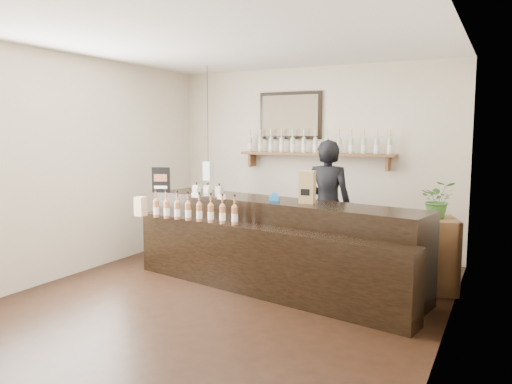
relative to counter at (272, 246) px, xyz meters
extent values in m
plane|color=black|center=(-0.24, -0.57, -0.48)|extent=(5.00, 5.00, 0.00)
plane|color=beige|center=(-0.24, 1.93, 0.92)|extent=(4.50, 0.00, 4.50)
plane|color=beige|center=(-0.24, -3.07, 0.92)|extent=(4.50, 0.00, 4.50)
plane|color=beige|center=(-2.49, -0.57, 0.92)|extent=(0.00, 5.00, 5.00)
plane|color=beige|center=(2.01, -0.57, 0.92)|extent=(0.00, 5.00, 5.00)
plane|color=white|center=(-0.24, -0.57, 2.32)|extent=(5.00, 5.00, 0.00)
cube|color=brown|center=(-0.14, 1.80, 1.02)|extent=(2.40, 0.25, 0.04)
cube|color=brown|center=(-1.22, 1.83, 0.90)|extent=(0.04, 0.20, 0.20)
cube|color=brown|center=(0.94, 1.83, 0.90)|extent=(0.04, 0.20, 0.20)
cube|color=black|center=(-0.59, 1.90, 1.60)|extent=(1.02, 0.04, 0.72)
cube|color=#48402E|center=(-0.59, 1.88, 1.60)|extent=(0.92, 0.01, 0.62)
cube|color=white|center=(-1.54, 1.03, 0.77)|extent=(0.12, 0.12, 0.28)
cylinder|color=black|center=(-1.54, 1.03, 1.62)|extent=(0.01, 0.01, 1.41)
cylinder|color=#B1C5A5|center=(-1.24, 1.80, 1.14)|extent=(0.07, 0.07, 0.20)
cone|color=#B1C5A5|center=(-1.24, 1.80, 1.27)|extent=(0.07, 0.07, 0.05)
cylinder|color=#B1C5A5|center=(-1.24, 1.80, 1.33)|extent=(0.02, 0.02, 0.07)
cylinder|color=gold|center=(-1.24, 1.80, 1.38)|extent=(0.03, 0.03, 0.02)
cylinder|color=white|center=(-1.24, 1.80, 1.12)|extent=(0.07, 0.07, 0.09)
cylinder|color=#B1C5A5|center=(-1.06, 1.80, 1.14)|extent=(0.07, 0.07, 0.20)
cone|color=#B1C5A5|center=(-1.06, 1.80, 1.27)|extent=(0.07, 0.07, 0.05)
cylinder|color=#B1C5A5|center=(-1.06, 1.80, 1.33)|extent=(0.02, 0.02, 0.07)
cylinder|color=gold|center=(-1.06, 1.80, 1.38)|extent=(0.03, 0.03, 0.02)
cylinder|color=white|center=(-1.06, 1.80, 1.12)|extent=(0.07, 0.07, 0.09)
cylinder|color=#B1C5A5|center=(-0.88, 1.80, 1.14)|extent=(0.07, 0.07, 0.20)
cone|color=#B1C5A5|center=(-0.88, 1.80, 1.27)|extent=(0.07, 0.07, 0.05)
cylinder|color=#B1C5A5|center=(-0.88, 1.80, 1.33)|extent=(0.02, 0.02, 0.07)
cylinder|color=gold|center=(-0.88, 1.80, 1.38)|extent=(0.03, 0.03, 0.02)
cylinder|color=white|center=(-0.88, 1.80, 1.12)|extent=(0.07, 0.07, 0.09)
cylinder|color=#B1C5A5|center=(-0.69, 1.80, 1.14)|extent=(0.07, 0.07, 0.20)
cone|color=#B1C5A5|center=(-0.69, 1.80, 1.27)|extent=(0.07, 0.07, 0.05)
cylinder|color=#B1C5A5|center=(-0.69, 1.80, 1.33)|extent=(0.02, 0.02, 0.07)
cylinder|color=gold|center=(-0.69, 1.80, 1.38)|extent=(0.03, 0.03, 0.02)
cylinder|color=white|center=(-0.69, 1.80, 1.12)|extent=(0.07, 0.07, 0.09)
cylinder|color=#B1C5A5|center=(-0.51, 1.80, 1.14)|extent=(0.07, 0.07, 0.20)
cone|color=#B1C5A5|center=(-0.51, 1.80, 1.27)|extent=(0.07, 0.07, 0.05)
cylinder|color=#B1C5A5|center=(-0.51, 1.80, 1.33)|extent=(0.02, 0.02, 0.07)
cylinder|color=gold|center=(-0.51, 1.80, 1.38)|extent=(0.03, 0.03, 0.02)
cylinder|color=white|center=(-0.51, 1.80, 1.12)|extent=(0.07, 0.07, 0.09)
cylinder|color=#B1C5A5|center=(-0.33, 1.80, 1.14)|extent=(0.07, 0.07, 0.20)
cone|color=#B1C5A5|center=(-0.33, 1.80, 1.27)|extent=(0.07, 0.07, 0.05)
cylinder|color=#B1C5A5|center=(-0.33, 1.80, 1.33)|extent=(0.02, 0.02, 0.07)
cylinder|color=gold|center=(-0.33, 1.80, 1.38)|extent=(0.03, 0.03, 0.02)
cylinder|color=white|center=(-0.33, 1.80, 1.12)|extent=(0.07, 0.07, 0.09)
cylinder|color=#B1C5A5|center=(-0.14, 1.80, 1.14)|extent=(0.07, 0.07, 0.20)
cone|color=#B1C5A5|center=(-0.14, 1.80, 1.27)|extent=(0.07, 0.07, 0.05)
cylinder|color=#B1C5A5|center=(-0.14, 1.80, 1.33)|extent=(0.02, 0.02, 0.07)
cylinder|color=gold|center=(-0.14, 1.80, 1.38)|extent=(0.03, 0.03, 0.02)
cylinder|color=white|center=(-0.14, 1.80, 1.12)|extent=(0.07, 0.07, 0.09)
cylinder|color=#B1C5A5|center=(0.04, 1.80, 1.14)|extent=(0.07, 0.07, 0.20)
cone|color=#B1C5A5|center=(0.04, 1.80, 1.27)|extent=(0.07, 0.07, 0.05)
cylinder|color=#B1C5A5|center=(0.04, 1.80, 1.33)|extent=(0.02, 0.02, 0.07)
cylinder|color=gold|center=(0.04, 1.80, 1.38)|extent=(0.03, 0.03, 0.02)
cylinder|color=white|center=(0.04, 1.80, 1.12)|extent=(0.07, 0.07, 0.09)
cylinder|color=#B1C5A5|center=(0.22, 1.80, 1.14)|extent=(0.07, 0.07, 0.20)
cone|color=#B1C5A5|center=(0.22, 1.80, 1.27)|extent=(0.07, 0.07, 0.05)
cylinder|color=#B1C5A5|center=(0.22, 1.80, 1.33)|extent=(0.02, 0.02, 0.07)
cylinder|color=gold|center=(0.22, 1.80, 1.38)|extent=(0.03, 0.03, 0.02)
cylinder|color=white|center=(0.22, 1.80, 1.12)|extent=(0.07, 0.07, 0.09)
cylinder|color=#B1C5A5|center=(0.41, 1.80, 1.14)|extent=(0.07, 0.07, 0.20)
cone|color=#B1C5A5|center=(0.41, 1.80, 1.27)|extent=(0.07, 0.07, 0.05)
cylinder|color=#B1C5A5|center=(0.41, 1.80, 1.33)|extent=(0.02, 0.02, 0.07)
cylinder|color=gold|center=(0.41, 1.80, 1.38)|extent=(0.03, 0.03, 0.02)
cylinder|color=white|center=(0.41, 1.80, 1.12)|extent=(0.07, 0.07, 0.09)
cylinder|color=#B1C5A5|center=(0.59, 1.80, 1.14)|extent=(0.07, 0.07, 0.20)
cone|color=#B1C5A5|center=(0.59, 1.80, 1.27)|extent=(0.07, 0.07, 0.05)
cylinder|color=#B1C5A5|center=(0.59, 1.80, 1.33)|extent=(0.02, 0.02, 0.07)
cylinder|color=gold|center=(0.59, 1.80, 1.38)|extent=(0.03, 0.03, 0.02)
cylinder|color=white|center=(0.59, 1.80, 1.12)|extent=(0.07, 0.07, 0.09)
cylinder|color=#B1C5A5|center=(0.77, 1.80, 1.14)|extent=(0.07, 0.07, 0.20)
cone|color=#B1C5A5|center=(0.77, 1.80, 1.27)|extent=(0.07, 0.07, 0.05)
cylinder|color=#B1C5A5|center=(0.77, 1.80, 1.33)|extent=(0.02, 0.02, 0.07)
cylinder|color=gold|center=(0.77, 1.80, 1.38)|extent=(0.03, 0.03, 0.02)
cylinder|color=white|center=(0.77, 1.80, 1.12)|extent=(0.07, 0.07, 0.09)
cylinder|color=#B1C5A5|center=(0.96, 1.80, 1.14)|extent=(0.07, 0.07, 0.20)
cone|color=#B1C5A5|center=(0.96, 1.80, 1.27)|extent=(0.07, 0.07, 0.05)
cylinder|color=#B1C5A5|center=(0.96, 1.80, 1.33)|extent=(0.02, 0.02, 0.07)
cylinder|color=gold|center=(0.96, 1.80, 1.38)|extent=(0.03, 0.03, 0.02)
cylinder|color=white|center=(0.96, 1.80, 1.12)|extent=(0.07, 0.07, 0.09)
cube|color=black|center=(0.01, 0.13, 0.03)|extent=(3.69, 1.32, 1.02)
cube|color=black|center=(0.01, -0.35, -0.09)|extent=(3.63, 1.00, 0.77)
cube|color=white|center=(-1.01, -0.10, 0.57)|extent=(0.10, 0.04, 0.05)
cube|color=white|center=(-0.64, -0.10, 0.57)|extent=(0.10, 0.04, 0.05)
cube|color=tan|center=(-1.68, -0.35, 0.35)|extent=(0.12, 0.12, 0.12)
cube|color=tan|center=(-1.68, -0.35, 0.47)|extent=(0.12, 0.12, 0.12)
cube|color=#B1C5A5|center=(-1.12, 0.08, 0.61)|extent=(0.08, 0.08, 0.13)
cube|color=beige|center=(-1.12, 0.03, 0.61)|extent=(0.07, 0.00, 0.06)
cylinder|color=black|center=(-1.12, 0.08, 0.69)|extent=(0.02, 0.02, 0.03)
cube|color=#B1C5A5|center=(-0.95, 0.08, 0.61)|extent=(0.08, 0.08, 0.13)
cube|color=beige|center=(-0.95, 0.03, 0.61)|extent=(0.07, 0.00, 0.06)
cylinder|color=black|center=(-0.95, 0.08, 0.69)|extent=(0.02, 0.02, 0.03)
cube|color=#B1C5A5|center=(-0.77, 0.08, 0.61)|extent=(0.08, 0.08, 0.13)
cube|color=beige|center=(-0.77, 0.03, 0.61)|extent=(0.07, 0.00, 0.06)
cylinder|color=black|center=(-0.77, 0.08, 0.69)|extent=(0.02, 0.02, 0.03)
cylinder|color=#A05F36|center=(-1.44, -0.35, 0.39)|extent=(0.07, 0.07, 0.20)
cone|color=#A05F36|center=(-1.44, -0.35, 0.52)|extent=(0.07, 0.07, 0.05)
cylinder|color=#A05F36|center=(-1.44, -0.35, 0.58)|extent=(0.02, 0.02, 0.07)
cylinder|color=black|center=(-1.44, -0.35, 0.63)|extent=(0.03, 0.03, 0.02)
cylinder|color=white|center=(-1.44, -0.35, 0.37)|extent=(0.07, 0.07, 0.09)
cylinder|color=#A05F36|center=(-1.28, -0.35, 0.39)|extent=(0.07, 0.07, 0.20)
cone|color=#A05F36|center=(-1.28, -0.35, 0.52)|extent=(0.07, 0.07, 0.05)
cylinder|color=#A05F36|center=(-1.28, -0.35, 0.58)|extent=(0.02, 0.02, 0.07)
cylinder|color=black|center=(-1.28, -0.35, 0.63)|extent=(0.03, 0.03, 0.02)
cylinder|color=white|center=(-1.28, -0.35, 0.37)|extent=(0.07, 0.07, 0.09)
cylinder|color=#A05F36|center=(-1.12, -0.35, 0.39)|extent=(0.07, 0.07, 0.20)
cone|color=#A05F36|center=(-1.12, -0.35, 0.52)|extent=(0.07, 0.07, 0.05)
cylinder|color=#A05F36|center=(-1.12, -0.35, 0.58)|extent=(0.02, 0.02, 0.07)
cylinder|color=black|center=(-1.12, -0.35, 0.63)|extent=(0.03, 0.03, 0.02)
cylinder|color=white|center=(-1.12, -0.35, 0.37)|extent=(0.07, 0.07, 0.09)
cylinder|color=#A05F36|center=(-0.96, -0.35, 0.39)|extent=(0.07, 0.07, 0.20)
cone|color=#A05F36|center=(-0.96, -0.35, 0.52)|extent=(0.07, 0.07, 0.05)
cylinder|color=#A05F36|center=(-0.96, -0.35, 0.58)|extent=(0.02, 0.02, 0.07)
cylinder|color=black|center=(-0.96, -0.35, 0.63)|extent=(0.03, 0.03, 0.02)
cylinder|color=white|center=(-0.96, -0.35, 0.37)|extent=(0.07, 0.07, 0.09)
cylinder|color=#A05F36|center=(-0.80, -0.35, 0.39)|extent=(0.07, 0.07, 0.20)
cone|color=#A05F36|center=(-0.80, -0.35, 0.52)|extent=(0.07, 0.07, 0.05)
cylinder|color=#A05F36|center=(-0.80, -0.35, 0.58)|extent=(0.02, 0.02, 0.07)
cylinder|color=black|center=(-0.80, -0.35, 0.63)|extent=(0.03, 0.03, 0.02)
cylinder|color=white|center=(-0.80, -0.35, 0.37)|extent=(0.07, 0.07, 0.09)
cylinder|color=#A05F36|center=(-0.64, -0.35, 0.39)|extent=(0.07, 0.07, 0.20)
cone|color=#A05F36|center=(-0.64, -0.35, 0.52)|extent=(0.07, 0.07, 0.05)
cylinder|color=#A05F36|center=(-0.64, -0.35, 0.58)|extent=(0.02, 0.02, 0.07)
cylinder|color=black|center=(-0.64, -0.35, 0.63)|extent=(0.03, 0.03, 0.02)
cylinder|color=white|center=(-0.64, -0.35, 0.37)|extent=(0.07, 0.07, 0.09)
cylinder|color=#A05F36|center=(-0.47, -0.35, 0.39)|extent=(0.07, 0.07, 0.20)
cone|color=#A05F36|center=(-0.47, -0.35, 0.52)|extent=(0.07, 0.07, 0.05)
cylinder|color=#A05F36|center=(-0.47, -0.35, 0.58)|extent=(0.02, 0.02, 0.07)
cylinder|color=black|center=(-0.47, -0.35, 0.63)|extent=(0.03, 0.03, 0.02)
cylinder|color=white|center=(-0.47, -0.35, 0.37)|extent=(0.07, 0.07, 0.09)
cylinder|color=#A05F36|center=(-0.31, -0.35, 0.39)|extent=(0.07, 0.07, 0.20)
cone|color=#A05F36|center=(-0.31, -0.35, 0.52)|extent=(0.07, 0.07, 0.05)
cylinder|color=#A05F36|center=(-0.31, -0.35, 0.58)|extent=(0.02, 0.02, 0.07)
cylinder|color=black|center=(-0.31, -0.35, 0.63)|extent=(0.03, 0.03, 0.02)
cylinder|color=white|center=(-0.31, -0.35, 0.37)|extent=(0.07, 0.07, 0.09)
cube|color=black|center=(-1.70, 0.11, 0.71)|extent=(0.23, 0.11, 0.34)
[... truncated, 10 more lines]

